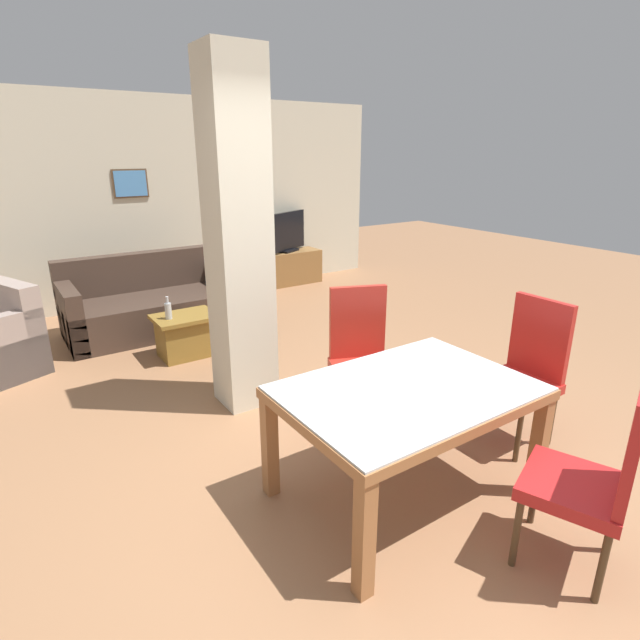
{
  "coord_description": "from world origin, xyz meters",
  "views": [
    {
      "loc": [
        -1.86,
        -1.86,
        2.01
      ],
      "look_at": [
        0.0,
        0.9,
        0.87
      ],
      "focal_mm": 28.0,
      "sensor_mm": 36.0,
      "label": 1
    }
  ],
  "objects_px": {
    "dining_chair_far_right": "(361,352)",
    "tv_screen": "(288,232)",
    "dining_table": "(406,410)",
    "dining_chair_head_right": "(526,367)",
    "tv_stand": "(288,268)",
    "coffee_table": "(186,335)",
    "bottle": "(168,310)",
    "dining_chair_near_right": "(597,473)",
    "sofa": "(151,306)"
  },
  "relations": [
    {
      "from": "dining_chair_near_right",
      "to": "tv_stand",
      "type": "bearing_deg",
      "value": 53.02
    },
    {
      "from": "dining_chair_head_right",
      "to": "dining_table",
      "type": "bearing_deg",
      "value": 90.0
    },
    {
      "from": "dining_chair_near_right",
      "to": "tv_stand",
      "type": "height_order",
      "value": "dining_chair_near_right"
    },
    {
      "from": "tv_stand",
      "to": "bottle",
      "type": "bearing_deg",
      "value": -142.19
    },
    {
      "from": "dining_chair_far_right",
      "to": "dining_chair_near_right",
      "type": "bearing_deg",
      "value": 112.14
    },
    {
      "from": "dining_chair_near_right",
      "to": "tv_stand",
      "type": "relative_size",
      "value": 1.02
    },
    {
      "from": "bottle",
      "to": "sofa",
      "type": "bearing_deg",
      "value": 84.28
    },
    {
      "from": "dining_chair_far_right",
      "to": "bottle",
      "type": "relative_size",
      "value": 4.57
    },
    {
      "from": "coffee_table",
      "to": "tv_screen",
      "type": "height_order",
      "value": "tv_screen"
    },
    {
      "from": "dining_table",
      "to": "tv_stand",
      "type": "xyz_separation_m",
      "value": [
        2.01,
        4.79,
        -0.32
      ]
    },
    {
      "from": "dining_table",
      "to": "dining_chair_far_right",
      "type": "xyz_separation_m",
      "value": [
        0.36,
        0.87,
        -0.02
      ]
    },
    {
      "from": "dining_chair_head_right",
      "to": "coffee_table",
      "type": "height_order",
      "value": "dining_chair_head_right"
    },
    {
      "from": "dining_table",
      "to": "dining_chair_head_right",
      "type": "xyz_separation_m",
      "value": [
        1.15,
        0.0,
        -0.02
      ]
    },
    {
      "from": "sofa",
      "to": "bottle",
      "type": "relative_size",
      "value": 8.28
    },
    {
      "from": "coffee_table",
      "to": "bottle",
      "type": "height_order",
      "value": "bottle"
    },
    {
      "from": "tv_stand",
      "to": "coffee_table",
      "type": "bearing_deg",
      "value": -140.56
    },
    {
      "from": "dining_chair_head_right",
      "to": "coffee_table",
      "type": "relative_size",
      "value": 1.7
    },
    {
      "from": "dining_chair_far_right",
      "to": "coffee_table",
      "type": "distance_m",
      "value": 2.13
    },
    {
      "from": "dining_chair_far_right",
      "to": "tv_screen",
      "type": "bearing_deg",
      "value": -90.72
    },
    {
      "from": "dining_table",
      "to": "bottle",
      "type": "xyz_separation_m",
      "value": [
        -0.5,
        2.84,
        -0.06
      ]
    },
    {
      "from": "dining_chair_head_right",
      "to": "bottle",
      "type": "distance_m",
      "value": 3.28
    },
    {
      "from": "dining_table",
      "to": "tv_stand",
      "type": "height_order",
      "value": "dining_table"
    },
    {
      "from": "dining_chair_head_right",
      "to": "tv_stand",
      "type": "xyz_separation_m",
      "value": [
        0.87,
        4.79,
        -0.3
      ]
    },
    {
      "from": "dining_chair_head_right",
      "to": "dining_chair_far_right",
      "type": "distance_m",
      "value": 1.18
    },
    {
      "from": "tv_screen",
      "to": "coffee_table",
      "type": "bearing_deg",
      "value": 14.92
    },
    {
      "from": "dining_chair_head_right",
      "to": "tv_stand",
      "type": "height_order",
      "value": "dining_chair_head_right"
    },
    {
      "from": "dining_table",
      "to": "tv_screen",
      "type": "height_order",
      "value": "tv_screen"
    },
    {
      "from": "dining_table",
      "to": "bottle",
      "type": "bearing_deg",
      "value": 99.92
    },
    {
      "from": "sofa",
      "to": "coffee_table",
      "type": "relative_size",
      "value": 3.08
    },
    {
      "from": "dining_chair_far_right",
      "to": "dining_chair_head_right",
      "type": "bearing_deg",
      "value": 154.37
    },
    {
      "from": "coffee_table",
      "to": "tv_stand",
      "type": "relative_size",
      "value": 0.6
    },
    {
      "from": "dining_chair_far_right",
      "to": "tv_screen",
      "type": "distance_m",
      "value": 4.26
    },
    {
      "from": "tv_screen",
      "to": "tv_stand",
      "type": "bearing_deg",
      "value": -24.52
    },
    {
      "from": "coffee_table",
      "to": "tv_screen",
      "type": "distance_m",
      "value": 3.09
    },
    {
      "from": "dining_chair_near_right",
      "to": "bottle",
      "type": "bearing_deg",
      "value": 81.89
    },
    {
      "from": "dining_chair_far_right",
      "to": "bottle",
      "type": "height_order",
      "value": "dining_chair_far_right"
    },
    {
      "from": "dining_chair_head_right",
      "to": "bottle",
      "type": "xyz_separation_m",
      "value": [
        -1.64,
        2.84,
        -0.04
      ]
    },
    {
      "from": "tv_stand",
      "to": "dining_chair_far_right",
      "type": "bearing_deg",
      "value": -112.92
    },
    {
      "from": "sofa",
      "to": "coffee_table",
      "type": "height_order",
      "value": "sofa"
    },
    {
      "from": "dining_chair_near_right",
      "to": "tv_screen",
      "type": "relative_size",
      "value": 1.35
    },
    {
      "from": "dining_chair_head_right",
      "to": "dining_chair_far_right",
      "type": "xyz_separation_m",
      "value": [
        -0.79,
        0.87,
        0.0
      ]
    },
    {
      "from": "dining_chair_far_right",
      "to": "tv_stand",
      "type": "relative_size",
      "value": 1.02
    },
    {
      "from": "bottle",
      "to": "tv_screen",
      "type": "xyz_separation_m",
      "value": [
        2.51,
        1.95,
        0.29
      ]
    },
    {
      "from": "dining_chair_near_right",
      "to": "bottle",
      "type": "relative_size",
      "value": 4.57
    },
    {
      "from": "dining_chair_near_right",
      "to": "sofa",
      "type": "relative_size",
      "value": 0.55
    },
    {
      "from": "dining_chair_far_right",
      "to": "coffee_table",
      "type": "height_order",
      "value": "dining_chair_far_right"
    },
    {
      "from": "bottle",
      "to": "tv_stand",
      "type": "distance_m",
      "value": 3.19
    },
    {
      "from": "sofa",
      "to": "tv_stand",
      "type": "height_order",
      "value": "sofa"
    },
    {
      "from": "dining_chair_near_right",
      "to": "dining_chair_head_right",
      "type": "xyz_separation_m",
      "value": [
        0.79,
        0.93,
        0.0
      ]
    },
    {
      "from": "coffee_table",
      "to": "dining_table",
      "type": "bearing_deg",
      "value": -83.33
    }
  ]
}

